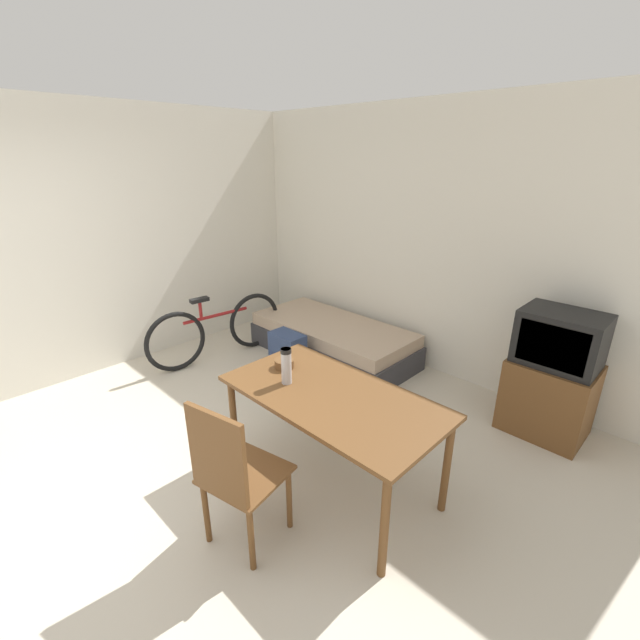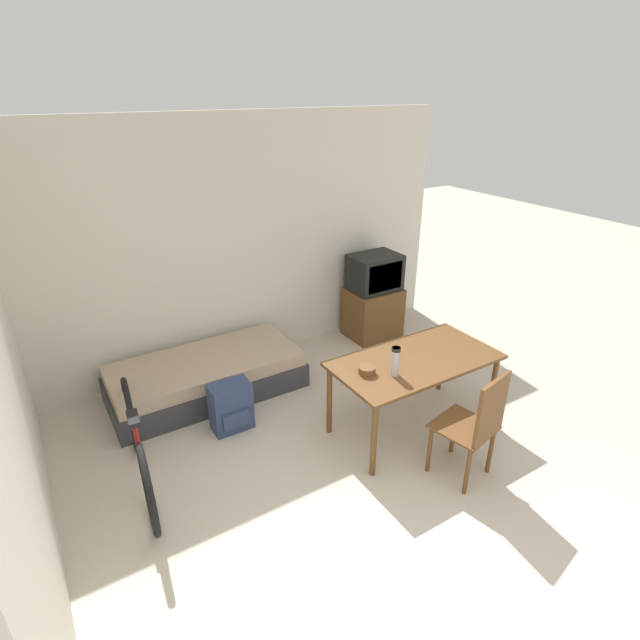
{
  "view_description": "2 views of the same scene",
  "coord_description": "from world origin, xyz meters",
  "px_view_note": "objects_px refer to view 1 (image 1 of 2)",
  "views": [
    {
      "loc": [
        2.45,
        -0.58,
        2.2
      ],
      "look_at": [
        0.28,
        1.64,
        0.99
      ],
      "focal_mm": 24.0,
      "sensor_mm": 36.0,
      "label": 1
    },
    {
      "loc": [
        -1.92,
        -1.6,
        2.92
      ],
      "look_at": [
        0.17,
        1.79,
        1.03
      ],
      "focal_mm": 28.0,
      "sensor_mm": 36.0,
      "label": 2
    }
  ],
  "objects_px": {
    "bicycle": "(217,330)",
    "daybed": "(332,340)",
    "backpack": "(287,355)",
    "dining_table": "(332,404)",
    "mate_bowl": "(284,363)",
    "tv": "(552,377)",
    "wooden_chair": "(233,472)",
    "thermos_flask": "(286,364)"
  },
  "relations": [
    {
      "from": "wooden_chair",
      "to": "mate_bowl",
      "type": "xyz_separation_m",
      "value": [
        -0.47,
        0.8,
        0.21
      ]
    },
    {
      "from": "daybed",
      "to": "mate_bowl",
      "type": "height_order",
      "value": "mate_bowl"
    },
    {
      "from": "backpack",
      "to": "tv",
      "type": "bearing_deg",
      "value": 20.76
    },
    {
      "from": "wooden_chair",
      "to": "thermos_flask",
      "type": "relative_size",
      "value": 3.82
    },
    {
      "from": "bicycle",
      "to": "daybed",
      "type": "bearing_deg",
      "value": 46.96
    },
    {
      "from": "tv",
      "to": "backpack",
      "type": "xyz_separation_m",
      "value": [
        -2.28,
        -0.86,
        -0.27
      ]
    },
    {
      "from": "dining_table",
      "to": "bicycle",
      "type": "bearing_deg",
      "value": 165.99
    },
    {
      "from": "mate_bowl",
      "to": "backpack",
      "type": "bearing_deg",
      "value": 138.11
    },
    {
      "from": "thermos_flask",
      "to": "backpack",
      "type": "bearing_deg",
      "value": 138.88
    },
    {
      "from": "backpack",
      "to": "daybed",
      "type": "bearing_deg",
      "value": 89.08
    },
    {
      "from": "tv",
      "to": "dining_table",
      "type": "relative_size",
      "value": 0.71
    },
    {
      "from": "bicycle",
      "to": "backpack",
      "type": "distance_m",
      "value": 0.93
    },
    {
      "from": "tv",
      "to": "thermos_flask",
      "type": "height_order",
      "value": "tv"
    },
    {
      "from": "bicycle",
      "to": "thermos_flask",
      "type": "xyz_separation_m",
      "value": [
        1.98,
        -0.69,
        0.53
      ]
    },
    {
      "from": "dining_table",
      "to": "mate_bowl",
      "type": "relative_size",
      "value": 10.44
    },
    {
      "from": "dining_table",
      "to": "wooden_chair",
      "type": "distance_m",
      "value": 0.78
    },
    {
      "from": "backpack",
      "to": "wooden_chair",
      "type": "bearing_deg",
      "value": -49.47
    },
    {
      "from": "tv",
      "to": "wooden_chair",
      "type": "xyz_separation_m",
      "value": [
        -0.89,
        -2.49,
        0.04
      ]
    },
    {
      "from": "backpack",
      "to": "thermos_flask",
      "type": "bearing_deg",
      "value": -41.12
    },
    {
      "from": "daybed",
      "to": "wooden_chair",
      "type": "distance_m",
      "value": 2.71
    },
    {
      "from": "daybed",
      "to": "thermos_flask",
      "type": "height_order",
      "value": "thermos_flask"
    },
    {
      "from": "bicycle",
      "to": "mate_bowl",
      "type": "bearing_deg",
      "value": -16.94
    },
    {
      "from": "daybed",
      "to": "backpack",
      "type": "xyz_separation_m",
      "value": [
        -0.01,
        -0.68,
        0.04
      ]
    },
    {
      "from": "daybed",
      "to": "dining_table",
      "type": "height_order",
      "value": "dining_table"
    },
    {
      "from": "daybed",
      "to": "wooden_chair",
      "type": "bearing_deg",
      "value": -59.16
    },
    {
      "from": "thermos_flask",
      "to": "daybed",
      "type": "bearing_deg",
      "value": 123.53
    },
    {
      "from": "daybed",
      "to": "mate_bowl",
      "type": "relative_size",
      "value": 13.51
    },
    {
      "from": "thermos_flask",
      "to": "tv",
      "type": "bearing_deg",
      "value": 57.16
    },
    {
      "from": "thermos_flask",
      "to": "backpack",
      "type": "height_order",
      "value": "thermos_flask"
    },
    {
      "from": "tv",
      "to": "thermos_flask",
      "type": "bearing_deg",
      "value": -122.84
    },
    {
      "from": "tv",
      "to": "wooden_chair",
      "type": "distance_m",
      "value": 2.64
    },
    {
      "from": "dining_table",
      "to": "wooden_chair",
      "type": "bearing_deg",
      "value": -92.98
    },
    {
      "from": "daybed",
      "to": "dining_table",
      "type": "bearing_deg",
      "value": -47.26
    },
    {
      "from": "daybed",
      "to": "bicycle",
      "type": "relative_size",
      "value": 1.18
    },
    {
      "from": "dining_table",
      "to": "bicycle",
      "type": "height_order",
      "value": "bicycle"
    },
    {
      "from": "daybed",
      "to": "thermos_flask",
      "type": "xyz_separation_m",
      "value": [
        1.09,
        -1.64,
        0.67
      ]
    },
    {
      "from": "daybed",
      "to": "bicycle",
      "type": "bearing_deg",
      "value": -133.04
    },
    {
      "from": "daybed",
      "to": "mate_bowl",
      "type": "distance_m",
      "value": 1.85
    },
    {
      "from": "mate_bowl",
      "to": "daybed",
      "type": "bearing_deg",
      "value": 121.04
    },
    {
      "from": "tv",
      "to": "dining_table",
      "type": "xyz_separation_m",
      "value": [
        -0.85,
        -1.71,
        0.14
      ]
    },
    {
      "from": "daybed",
      "to": "backpack",
      "type": "bearing_deg",
      "value": -90.92
    },
    {
      "from": "mate_bowl",
      "to": "backpack",
      "type": "distance_m",
      "value": 1.34
    }
  ]
}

